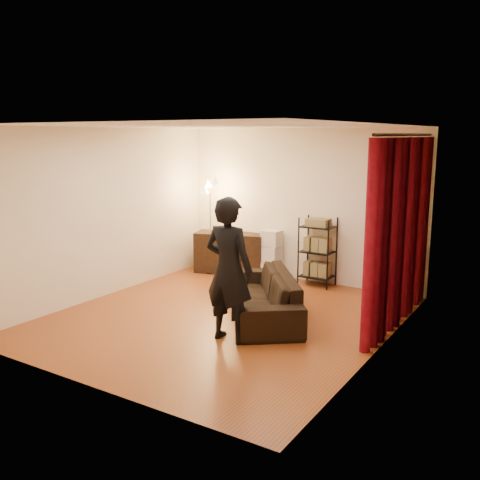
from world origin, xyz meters
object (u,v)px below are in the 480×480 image
Objects in this scene: sofa at (262,295)px; person at (229,270)px; wire_shelf at (317,252)px; storage_boxes at (271,254)px; floor_lamp at (210,227)px; media_cabinet at (230,253)px.

person is (0.10, -1.02, 0.61)m from sofa.
wire_shelf is (0.00, 1.91, 0.28)m from sofa.
person reaches higher than sofa.
person is at bearing -109.40° from wire_shelf.
wire_shelf reaches higher than sofa.
wire_shelf is (0.94, -0.03, 0.16)m from storage_boxes.
sofa is 2.70m from floor_lamp.
person reaches higher than storage_boxes.
sofa is 2.56m from media_cabinet.
media_cabinet is at bearing -55.68° from person.
sofa is at bearing -83.16° from person.
media_cabinet is 1.49× the size of storage_boxes.
floor_lamp reaches higher than wire_shelf.
media_cabinet is at bearing 35.36° from floor_lamp.
storage_boxes is (0.83, 0.08, 0.06)m from media_cabinet.
person is 1.04× the size of floor_lamp.
person is at bearing -70.80° from storage_boxes.
person is at bearing -73.32° from media_cabinet.
floor_lamp reaches higher than media_cabinet.
wire_shelf is at bearing 7.36° from floor_lamp.
sofa is at bearing -111.29° from wire_shelf.
floor_lamp is (-0.31, -0.22, 0.51)m from media_cabinet.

